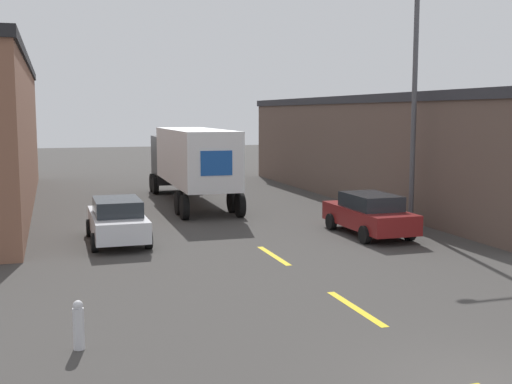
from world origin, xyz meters
TOP-DOWN VIEW (x-y plane):
  - road_centerline at (0.00, 4.86)m, footprint 0.20×14.67m
  - warehouse_right at (12.37, 22.18)m, footprint 9.56×28.12m
  - semi_truck at (-0.02, 23.68)m, footprint 2.96×12.13m
  - parked_car_right_mid at (4.59, 12.99)m, footprint 2.00×4.64m
  - parked_car_left_far at (-4.59, 14.47)m, footprint 2.00×4.64m
  - street_lamp at (6.73, 13.99)m, footprint 2.60×0.32m
  - fire_hydrant at (-6.35, 4.10)m, footprint 0.22×0.22m

SIDE VIEW (x-z plane):
  - road_centerline at x=0.00m, z-range 0.00..0.01m
  - fire_hydrant at x=-6.35m, z-range 0.00..0.98m
  - parked_car_right_mid at x=4.59m, z-range 0.03..1.61m
  - parked_car_left_far at x=-4.59m, z-range 0.03..1.61m
  - semi_truck at x=-0.02m, z-range 0.40..4.20m
  - warehouse_right at x=12.37m, z-range 0.01..5.47m
  - street_lamp at x=6.73m, z-range 0.67..10.04m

